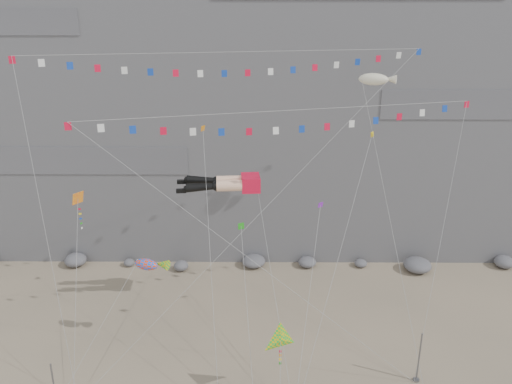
# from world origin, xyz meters

# --- Properties ---
(ground) EXTENTS (120.00, 120.00, 0.00)m
(ground) POSITION_xyz_m (0.00, 0.00, 0.00)
(ground) COLOR gray
(ground) RESTS_ON ground
(cliff) EXTENTS (80.00, 28.00, 50.00)m
(cliff) POSITION_xyz_m (0.00, 32.00, 25.00)
(cliff) COLOR slate
(cliff) RESTS_ON ground
(talus_boulders) EXTENTS (60.00, 3.00, 1.20)m
(talus_boulders) POSITION_xyz_m (0.00, 17.00, 0.60)
(talus_boulders) COLOR slate
(talus_boulders) RESTS_ON ground
(anchor_pole_right) EXTENTS (0.12, 0.12, 4.28)m
(anchor_pole_right) POSITION_xyz_m (12.75, -1.55, 2.14)
(anchor_pole_right) COLOR slate
(anchor_pole_right) RESTS_ON ground
(legs_kite) EXTENTS (9.81, 16.71, 20.57)m
(legs_kite) POSITION_xyz_m (-2.08, 7.13, 13.11)
(legs_kite) COLOR red
(legs_kite) RESTS_ON ground
(flag_banner_upper) EXTENTS (32.03, 16.91, 29.08)m
(flag_banner_upper) POSITION_xyz_m (-1.32, 8.36, 23.80)
(flag_banner_upper) COLOR red
(flag_banner_upper) RESTS_ON ground
(flag_banner_lower) EXTENTS (29.92, 10.29, 22.85)m
(flag_banner_lower) POSITION_xyz_m (2.85, 3.95, 19.89)
(flag_banner_lower) COLOR red
(flag_banner_lower) RESTS_ON ground
(harlequin_kite) EXTENTS (2.01, 8.18, 15.33)m
(harlequin_kite) POSITION_xyz_m (-13.03, 2.01, 13.59)
(harlequin_kite) COLOR red
(harlequin_kite) RESTS_ON ground
(fish_windsock) EXTENTS (7.35, 6.41, 10.96)m
(fish_windsock) POSITION_xyz_m (-8.41, 2.46, 7.83)
(fish_windsock) COLOR #F93C0C
(fish_windsock) RESTS_ON ground
(delta_kite) EXTENTS (2.63, 5.87, 7.63)m
(delta_kite) POSITION_xyz_m (2.11, -3.79, 5.32)
(delta_kite) COLOR #E3B70B
(delta_kite) RESTS_ON ground
(blimp_windsock) EXTENTS (4.40, 15.69, 25.72)m
(blimp_windsock) POSITION_xyz_m (10.75, 12.13, 21.17)
(blimp_windsock) COLOR #F0E8C5
(blimp_windsock) RESTS_ON ground
(small_kite_a) EXTENTS (2.38, 12.45, 21.59)m
(small_kite_a) POSITION_xyz_m (-3.90, 6.17, 17.46)
(small_kite_a) COLOR orange
(small_kite_a) RESTS_ON ground
(small_kite_b) EXTENTS (3.38, 12.45, 16.92)m
(small_kite_b) POSITION_xyz_m (5.62, 5.23, 11.54)
(small_kite_b) COLOR purple
(small_kite_b) RESTS_ON ground
(small_kite_c) EXTENTS (1.89, 10.50, 14.62)m
(small_kite_c) POSITION_xyz_m (-0.82, 3.27, 10.61)
(small_kite_c) COLOR #1B9216
(small_kite_c) RESTS_ON ground
(small_kite_d) EXTENTS (7.43, 13.61, 22.69)m
(small_kite_d) POSITION_xyz_m (9.69, 6.99, 16.72)
(small_kite_d) COLOR yellow
(small_kite_d) RESTS_ON ground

